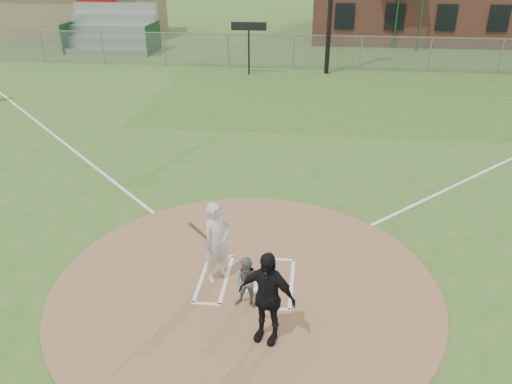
# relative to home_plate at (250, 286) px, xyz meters

# --- Properties ---
(ground) EXTENTS (140.00, 140.00, 0.00)m
(ground) POSITION_rel_home_plate_xyz_m (-0.10, 0.05, -0.03)
(ground) COLOR #396121
(ground) RESTS_ON ground
(dirt_circle) EXTENTS (8.40, 8.40, 0.02)m
(dirt_circle) POSITION_rel_home_plate_xyz_m (-0.10, 0.05, -0.02)
(dirt_circle) COLOR #9A7048
(dirt_circle) RESTS_ON ground
(home_plate) EXTENTS (0.49, 0.49, 0.03)m
(home_plate) POSITION_rel_home_plate_xyz_m (0.00, 0.00, 0.00)
(home_plate) COLOR silver
(home_plate) RESTS_ON dirt_circle
(foul_line_third) EXTENTS (17.04, 17.04, 0.01)m
(foul_line_third) POSITION_rel_home_plate_xyz_m (-9.10, 9.05, -0.03)
(foul_line_third) COLOR white
(foul_line_third) RESTS_ON ground
(catcher) EXTENTS (0.61, 0.51, 1.13)m
(catcher) POSITION_rel_home_plate_xyz_m (0.04, -0.65, 0.55)
(catcher) COLOR slate
(catcher) RESTS_ON dirt_circle
(umpire) EXTENTS (1.19, 0.76, 1.88)m
(umpire) POSITION_rel_home_plate_xyz_m (0.50, -1.53, 0.93)
(umpire) COLOR black
(umpire) RESTS_ON dirt_circle
(batters_boxes) EXTENTS (2.08, 1.88, 0.01)m
(batters_boxes) POSITION_rel_home_plate_xyz_m (-0.10, 0.20, -0.01)
(batters_boxes) COLOR white
(batters_boxes) RESTS_ON dirt_circle
(batter_at_plate) EXTENTS (0.86, 1.08, 1.85)m
(batter_at_plate) POSITION_rel_home_plate_xyz_m (-0.74, 0.22, 0.92)
(batter_at_plate) COLOR silver
(batter_at_plate) RESTS_ON dirt_circle
(outfield_fence) EXTENTS (56.08, 0.08, 2.03)m
(outfield_fence) POSITION_rel_home_plate_xyz_m (-0.10, 22.05, 0.98)
(outfield_fence) COLOR slate
(outfield_fence) RESTS_ON ground
(bleachers) EXTENTS (6.08, 3.20, 3.20)m
(bleachers) POSITION_rel_home_plate_xyz_m (-13.10, 26.25, 1.56)
(bleachers) COLOR #B7BABF
(bleachers) RESTS_ON ground
(clubhouse) EXTENTS (12.20, 8.71, 6.23)m
(clubhouse) POSITION_rel_home_plate_xyz_m (-18.10, 33.05, 2.36)
(clubhouse) COLOR gray
(clubhouse) RESTS_ON ground
(scoreboard_sign) EXTENTS (2.00, 0.10, 2.93)m
(scoreboard_sign) POSITION_rel_home_plate_xyz_m (-2.60, 20.25, 2.35)
(scoreboard_sign) COLOR black
(scoreboard_sign) RESTS_ON ground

